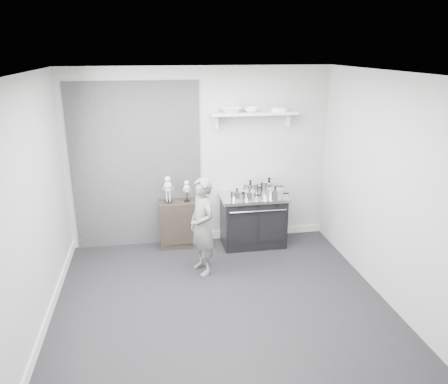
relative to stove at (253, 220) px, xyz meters
The scene contains 16 objects.
ground 1.71m from the stove, 117.64° to the right, with size 4.00×4.00×0.00m, color black.
room_shell 2.01m from the stove, 123.01° to the right, with size 4.02×3.62×2.71m.
wall_shelf 1.62m from the stove, 82.31° to the left, with size 1.30×0.26×0.24m.
stove is the anchor object (origin of this frame).
side_cabinet 1.16m from the stove, behind, with size 0.56×0.33×0.73m, color black.
child 1.19m from the stove, 139.60° to the right, with size 0.49×0.32×1.35m, color slate.
pot_front_left 0.56m from the stove, 157.38° to the right, with size 0.29×0.20×0.17m.
pot_back_left 0.50m from the stove, 97.09° to the left, with size 0.34×0.26×0.20m.
pot_back_right 0.57m from the stove, 20.78° to the left, with size 0.36×0.27×0.24m.
pot_front_right 0.58m from the stove, 32.76° to the right, with size 0.33×0.25×0.19m.
pot_front_center 0.51m from the stove, 121.26° to the right, with size 0.26×0.17×0.16m.
skeleton_full 1.41m from the stove, behind, with size 0.13×0.08×0.47m, color beige, non-canonical shape.
skeleton_torso 1.13m from the stove, behind, with size 0.11×0.07×0.38m, color beige, non-canonical shape.
bowl_large 1.72m from the stove, 148.82° to the left, with size 0.32×0.32×0.08m, color white.
bowl_small 1.68m from the stove, 95.57° to the left, with size 0.22×0.22×0.07m, color white.
plate_stack 1.73m from the stove, 25.20° to the left, with size 0.26×0.26×0.06m, color white.
Camera 1 is at (-0.75, -4.63, 2.95)m, focal length 35.00 mm.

